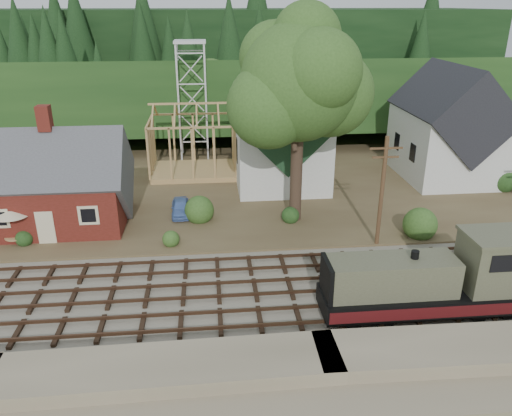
{
  "coord_description": "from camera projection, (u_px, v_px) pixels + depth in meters",
  "views": [
    {
      "loc": [
        -4.52,
        -25.25,
        16.01
      ],
      "look_at": [
        -1.45,
        6.0,
        3.0
      ],
      "focal_mm": 35.0,
      "sensor_mm": 36.0,
      "label": 1
    }
  ],
  "objects": [
    {
      "name": "lattice_tower",
      "position": [
        191.0,
        65.0,
        51.12
      ],
      "size": [
        3.2,
        3.2,
        12.12
      ],
      "color": "silver",
      "rests_on": "village_flat"
    },
    {
      "name": "village_flat",
      "position": [
        259.0,
        187.0,
        46.25
      ],
      "size": [
        64.0,
        26.0,
        0.3
      ],
      "primitive_type": "cube",
      "color": "brown",
      "rests_on": "ground"
    },
    {
      "name": "depot",
      "position": [
        56.0,
        187.0,
        37.19
      ],
      "size": [
        10.8,
        7.41,
        9.0
      ],
      "color": "#521B12",
      "rests_on": "village_flat"
    },
    {
      "name": "big_tree",
      "position": [
        301.0,
        90.0,
        35.31
      ],
      "size": [
        10.9,
        8.4,
        14.7
      ],
      "color": "#38281E",
      "rests_on": "village_flat"
    },
    {
      "name": "ridge",
      "position": [
        234.0,
        106.0,
        83.08
      ],
      "size": [
        80.0,
        20.0,
        12.0
      ],
      "primitive_type": "cube",
      "color": "black",
      "rests_on": "ground"
    },
    {
      "name": "patio_set",
      "position": [
        12.0,
        213.0,
        34.28
      ],
      "size": [
        2.37,
        2.37,
        2.64
      ],
      "color": "silver",
      "rests_on": "village_flat"
    },
    {
      "name": "railroad_bed",
      "position": [
        290.0,
        291.0,
        29.72
      ],
      "size": [
        64.0,
        11.0,
        0.16
      ],
      "primitive_type": "cube",
      "color": "#726B5B",
      "rests_on": "ground"
    },
    {
      "name": "church",
      "position": [
        279.0,
        129.0,
        46.05
      ],
      "size": [
        8.4,
        15.17,
        13.0
      ],
      "color": "silver",
      "rests_on": "village_flat"
    },
    {
      "name": "ground",
      "position": [
        290.0,
        292.0,
        29.75
      ],
      "size": [
        140.0,
        140.0,
        0.0
      ],
      "primitive_type": "plane",
      "color": "#384C1E",
      "rests_on": "ground"
    },
    {
      "name": "hillside",
      "position": [
        241.0,
        128.0,
        68.37
      ],
      "size": [
        70.0,
        28.96,
        12.74
      ],
      "primitive_type": "cube",
      "rotation": [
        -0.17,
        0.0,
        0.0
      ],
      "color": "#1E3F19",
      "rests_on": "ground"
    },
    {
      "name": "farmhouse",
      "position": [
        448.0,
        130.0,
        46.99
      ],
      "size": [
        8.4,
        10.8,
        10.6
      ],
      "color": "silver",
      "rests_on": "village_flat"
    },
    {
      "name": "car_red",
      "position": [
        496.0,
        175.0,
        47.13
      ],
      "size": [
        4.36,
        2.93,
        1.11
      ],
      "primitive_type": "imported",
      "rotation": [
        0.0,
        0.0,
        1.27
      ],
      "color": "red",
      "rests_on": "village_flat"
    },
    {
      "name": "locomotive",
      "position": [
        436.0,
        282.0,
        26.88
      ],
      "size": [
        11.39,
        2.85,
        4.58
      ],
      "color": "black",
      "rests_on": "railroad_bed"
    },
    {
      "name": "telegraph_pole_near",
      "position": [
        382.0,
        191.0,
        33.54
      ],
      "size": [
        2.2,
        0.28,
        8.0
      ],
      "color": "#4C331E",
      "rests_on": "ground"
    },
    {
      "name": "car_blue",
      "position": [
        181.0,
        207.0,
        39.56
      ],
      "size": [
        1.62,
        3.67,
        1.23
      ],
      "primitive_type": "imported",
      "rotation": [
        0.0,
        0.0,
        0.05
      ],
      "color": "#6288D2",
      "rests_on": "village_flat"
    },
    {
      "name": "timber_frame",
      "position": [
        193.0,
        144.0,
        48.19
      ],
      "size": [
        8.2,
        6.2,
        6.99
      ],
      "color": "tan",
      "rests_on": "village_flat"
    },
    {
      "name": "embankment",
      "position": [
        321.0,
        395.0,
        21.94
      ],
      "size": [
        64.0,
        5.0,
        1.6
      ],
      "primitive_type": "cube",
      "color": "#7F7259",
      "rests_on": "ground"
    }
  ]
}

